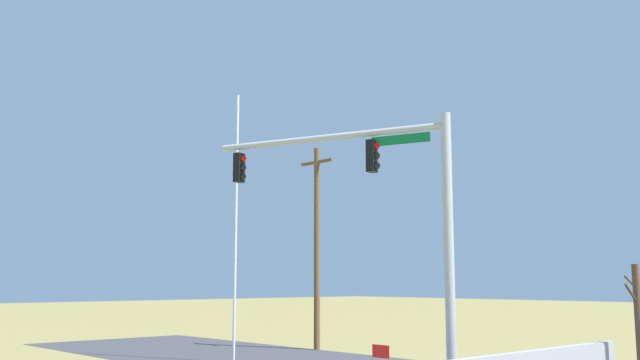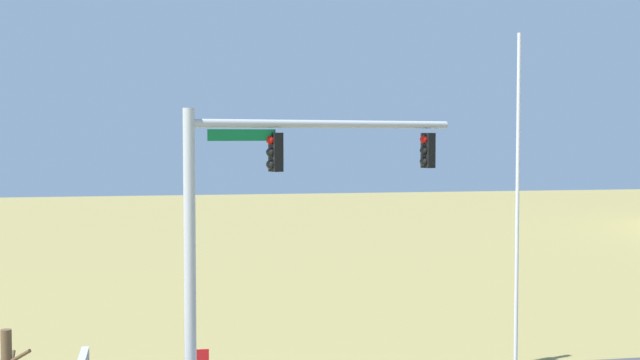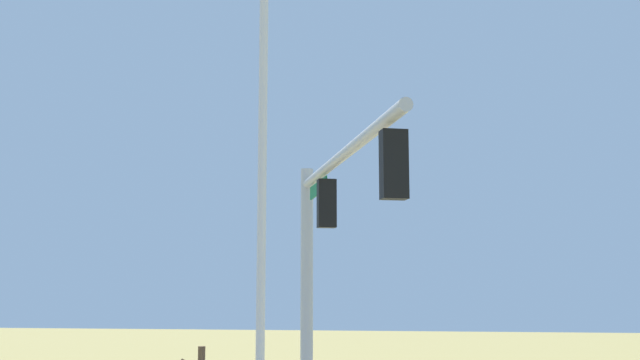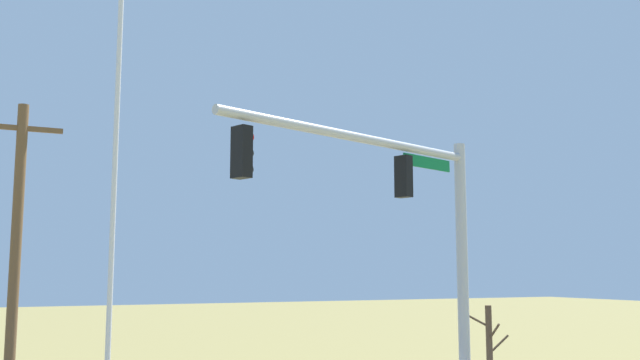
# 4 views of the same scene
# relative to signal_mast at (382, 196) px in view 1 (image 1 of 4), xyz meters

# --- Properties ---
(signal_mast) EXTENTS (7.33, 2.81, 7.52)m
(signal_mast) POSITION_rel_signal_mast_xyz_m (0.00, 0.00, 0.00)
(signal_mast) COLOR #B2B5BA
(signal_mast) RESTS_ON ground_plane
(flagpole) EXTENTS (0.10, 0.10, 9.55)m
(flagpole) POSITION_rel_signal_mast_xyz_m (-6.76, -0.34, -0.48)
(flagpole) COLOR silver
(flagpole) RESTS_ON ground_plane
(utility_pole) EXTENTS (1.90, 0.26, 8.44)m
(utility_pole) POSITION_rel_signal_mast_xyz_m (-8.23, 4.92, -0.87)
(utility_pole) COLOR brown
(utility_pole) RESTS_ON ground_plane
(bare_tree) EXTENTS (1.27, 1.02, 3.26)m
(bare_tree) POSITION_rel_signal_mast_xyz_m (5.40, 4.21, -3.56)
(bare_tree) COLOR brown
(bare_tree) RESTS_ON ground_plane
(open_sign) EXTENTS (0.56, 0.04, 1.22)m
(open_sign) POSITION_rel_signal_mast_xyz_m (1.54, -1.82, -4.35)
(open_sign) COLOR silver
(open_sign) RESTS_ON ground_plane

